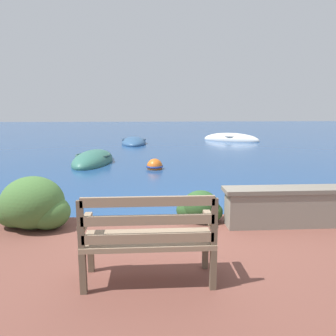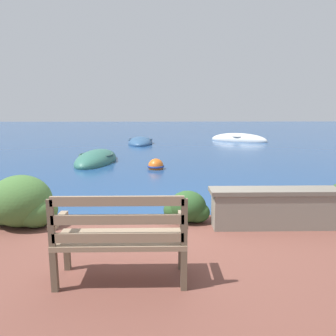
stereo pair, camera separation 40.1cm
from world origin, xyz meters
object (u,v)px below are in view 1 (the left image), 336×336
mooring_buoy (155,166)px  park_bench (148,236)px  rowboat_mid (134,143)px  rowboat_nearest (93,161)px  rowboat_far (231,140)px

mooring_buoy → park_bench: bearing=-91.7°
mooring_buoy → rowboat_mid: bearing=97.3°
park_bench → mooring_buoy: bearing=94.4°
rowboat_nearest → rowboat_mid: rowboat_nearest is taller
rowboat_mid → mooring_buoy: bearing=5.0°
rowboat_mid → rowboat_far: bearing=99.1°
rowboat_nearest → rowboat_far: size_ratio=0.94×
rowboat_mid → mooring_buoy: 7.51m
park_bench → rowboat_mid: bearing=99.0°
rowboat_mid → park_bench: bearing=0.5°
park_bench → rowboat_far: 16.56m
rowboat_nearest → mooring_buoy: size_ratio=5.77×
park_bench → rowboat_nearest: size_ratio=0.41×
rowboat_far → rowboat_mid: bearing=42.8°
park_bench → mooring_buoy: park_bench is taller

